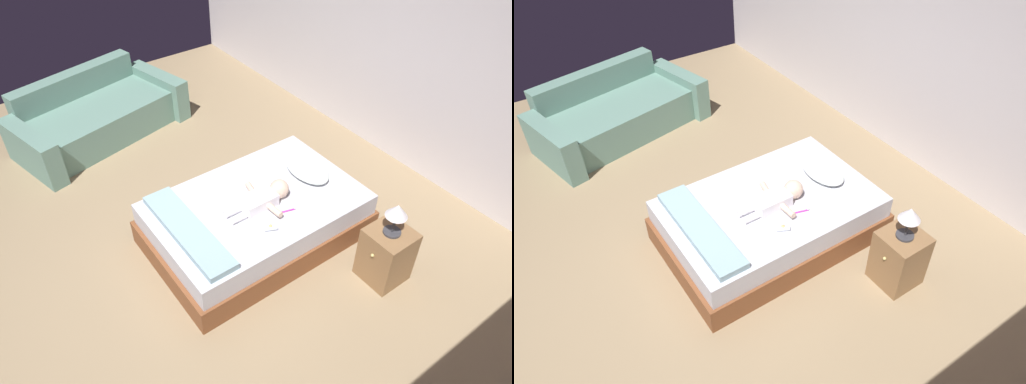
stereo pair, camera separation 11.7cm
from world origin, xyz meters
TOP-DOWN VIEW (x-y plane):
  - ground_plane at (0.00, 0.00)m, footprint 8.00×8.00m
  - wall_behind_bed at (0.00, 3.00)m, footprint 8.00×0.12m
  - bed at (0.18, 0.84)m, footprint 1.30×2.00m
  - pillow at (0.16, 1.47)m, footprint 0.52×0.32m
  - baby at (0.26, 0.87)m, footprint 0.53×0.66m
  - toothbrush at (0.47, 0.99)m, footprint 0.06×0.17m
  - couch at (-2.47, 0.31)m, footprint 1.47×2.22m
  - nightstand at (1.25, 1.47)m, footprint 0.37×0.40m
  - lamp at (1.25, 1.47)m, footprint 0.18×0.18m
  - blanket at (0.18, 0.12)m, footprint 1.17×0.27m
  - baby_bottle at (0.57, 0.71)m, footprint 0.09×0.13m

SIDE VIEW (x-z plane):
  - ground_plane at x=0.00m, z-range 0.00..0.00m
  - bed at x=0.18m, z-range 0.00..0.47m
  - couch at x=-2.47m, z-range -0.10..0.62m
  - nightstand at x=1.25m, z-range 0.00..0.54m
  - toothbrush at x=0.47m, z-range 0.47..0.49m
  - baby_bottle at x=0.57m, z-range 0.47..0.54m
  - blanket at x=0.18m, z-range 0.48..0.54m
  - pillow at x=0.16m, z-range 0.48..0.59m
  - baby at x=0.26m, z-range 0.45..0.63m
  - lamp at x=1.25m, z-range 0.61..0.92m
  - wall_behind_bed at x=0.00m, z-range 0.00..2.62m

